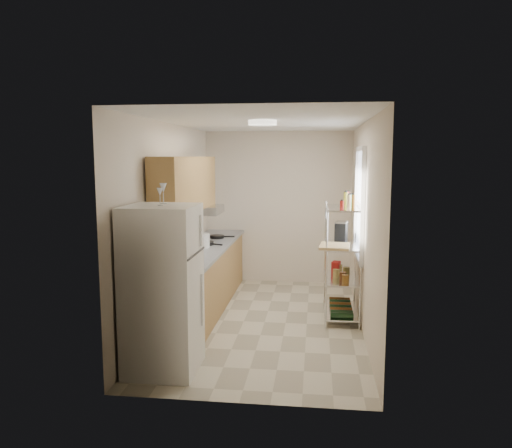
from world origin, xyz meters
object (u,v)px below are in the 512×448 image
(rice_cooker, at_px, (201,241))
(cutting_board, at_px, (335,246))
(frying_pan_large, at_px, (204,243))
(espresso_machine, at_px, (341,231))
(refrigerator, at_px, (163,289))

(rice_cooker, distance_m, cutting_board, 1.88)
(frying_pan_large, height_order, espresso_machine, espresso_machine)
(frying_pan_large, relative_size, espresso_machine, 1.01)
(refrigerator, xyz_separation_m, cutting_board, (1.77, 1.65, 0.18))
(frying_pan_large, bearing_deg, rice_cooker, -68.36)
(cutting_board, distance_m, espresso_machine, 0.59)
(rice_cooker, xyz_separation_m, cutting_board, (1.85, -0.37, 0.03))
(frying_pan_large, xyz_separation_m, espresso_machine, (1.95, -0.04, 0.22))
(refrigerator, bearing_deg, cutting_board, 43.08)
(frying_pan_large, distance_m, cutting_board, 1.94)
(refrigerator, distance_m, rice_cooker, 2.03)
(cutting_board, bearing_deg, refrigerator, -136.92)
(rice_cooker, bearing_deg, refrigerator, -87.79)
(espresso_machine, bearing_deg, refrigerator, -118.55)
(rice_cooker, height_order, cutting_board, rice_cooker)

